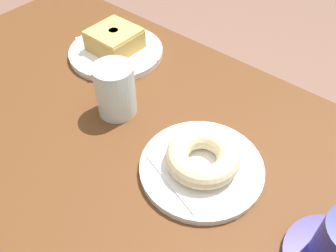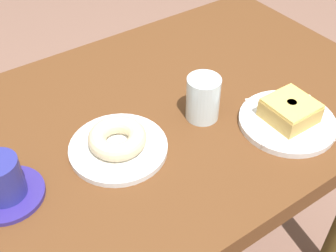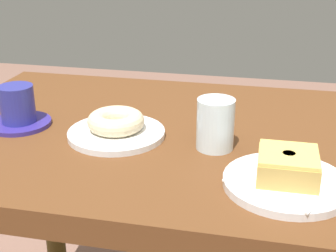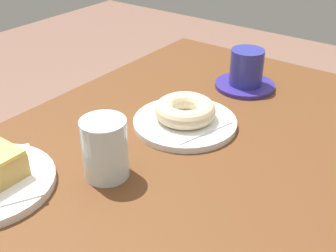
{
  "view_description": "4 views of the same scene",
  "coord_description": "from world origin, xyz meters",
  "views": [
    {
      "loc": [
        -0.33,
        0.26,
        1.23
      ],
      "look_at": [
        -0.06,
        -0.06,
        0.81
      ],
      "focal_mm": 38.23,
      "sensor_mm": 36.0,
      "label": 1
    },
    {
      "loc": [
        -0.41,
        -0.63,
        1.39
      ],
      "look_at": [
        -0.04,
        -0.09,
        0.8
      ],
      "focal_mm": 45.92,
      "sensor_mm": 36.0,
      "label": 2
    },
    {
      "loc": [
        0.16,
        -0.92,
        1.16
      ],
      "look_at": [
        -0.02,
        -0.08,
        0.8
      ],
      "focal_mm": 50.37,
      "sensor_mm": 36.0,
      "label": 3
    },
    {
      "loc": [
        0.47,
        0.35,
        1.18
      ],
      "look_at": [
        -0.09,
        -0.06,
        0.78
      ],
      "focal_mm": 45.66,
      "sensor_mm": 36.0,
      "label": 4
    }
  ],
  "objects": [
    {
      "name": "donut_glazed_square",
      "position": [
        0.21,
        -0.2,
        0.8
      ],
      "size": [
        0.1,
        0.1,
        0.05
      ],
      "color": "tan",
      "rests_on": "napkin_glazed_square"
    },
    {
      "name": "plate_sugar_ring",
      "position": [
        -0.14,
        -0.05,
        0.76
      ],
      "size": [
        0.2,
        0.2,
        0.01
      ],
      "primitive_type": "cylinder",
      "color": "silver",
      "rests_on": "table"
    },
    {
      "name": "coffee_cup",
      "position": [
        -0.37,
        -0.04,
        0.8
      ],
      "size": [
        0.14,
        0.14,
        0.09
      ],
      "color": "navy",
      "rests_on": "table"
    },
    {
      "name": "napkin_sugar_ring",
      "position": [
        -0.14,
        -0.05,
        0.77
      ],
      "size": [
        0.16,
        0.16,
        0.0
      ],
      "primitive_type": "cube",
      "rotation": [
        0.0,
        0.0,
        -0.28
      ],
      "color": "white",
      "rests_on": "plate_sugar_ring"
    },
    {
      "name": "plate_glazed_square",
      "position": [
        0.21,
        -0.2,
        0.76
      ],
      "size": [
        0.21,
        0.21,
        0.01
      ],
      "primitive_type": "cylinder",
      "color": "white",
      "rests_on": "table"
    },
    {
      "name": "napkin_glazed_square",
      "position": [
        0.21,
        -0.2,
        0.77
      ],
      "size": [
        0.21,
        0.21,
        0.0
      ],
      "primitive_type": "cube",
      "rotation": [
        0.0,
        0.0,
        -0.51
      ],
      "color": "white",
      "rests_on": "plate_glazed_square"
    },
    {
      "name": "donut_sugar_ring",
      "position": [
        -0.14,
        -0.05,
        0.79
      ],
      "size": [
        0.12,
        0.12,
        0.04
      ],
      "primitive_type": "torus",
      "color": "beige",
      "rests_on": "napkin_sugar_ring"
    },
    {
      "name": "water_glass",
      "position": [
        0.07,
        -0.07,
        0.81
      ],
      "size": [
        0.07,
        0.07,
        0.1
      ],
      "primitive_type": "cylinder",
      "color": "silver",
      "rests_on": "table"
    },
    {
      "name": "table",
      "position": [
        0.0,
        0.0,
        0.65
      ],
      "size": [
        1.15,
        0.71,
        0.76
      ],
      "color": "brown",
      "rests_on": "ground_plane"
    }
  ]
}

